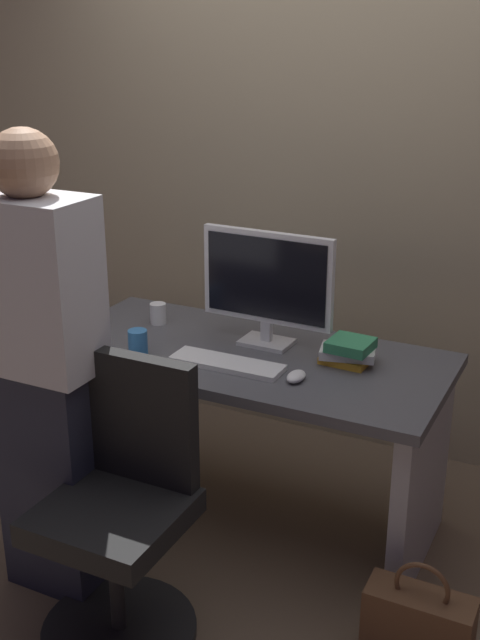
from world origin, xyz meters
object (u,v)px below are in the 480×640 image
Objects in this scene: office_chair at (123,516)px; cup_near_keyboard at (138,342)px; monitor at (267,282)px; desk at (246,404)px; book_stack at (348,351)px; mouse at (296,376)px; keyboard at (227,363)px; handbag at (418,627)px; person_at_desk at (43,371)px; cup_by_monitor at (158,313)px.

cup_near_keyboard is (-0.28, 0.55, 0.36)m from office_chair.
monitor is at bearing 37.78° from cup_near_keyboard.
book_stack reaches higher than desk.
office_chair reaches higher than mouse.
keyboard reaches higher than handbag.
book_stack is at bearing 129.33° from handbag.
handbag is at bearing -50.67° from book_stack.
person_at_desk is 3.81× the size of keyboard.
person_at_desk is at bearing 166.80° from office_chair.
cup_near_keyboard is at bearing 166.52° from handbag.
book_stack is (0.47, 0.82, 0.36)m from office_chair.
office_chair reaches higher than handbag.
monitor reaches higher than desk.
monitor is 0.55m from cup_near_keyboard.
cup_near_keyboard is (0.07, 0.47, -0.05)m from person_at_desk.
office_chair is 0.55m from person_at_desk.
person_at_desk is (-0.43, -0.66, 0.32)m from desk.
person_at_desk is 0.48m from cup_near_keyboard.
office_chair is at bearing -120.89° from mouse.
cup_near_keyboard reaches higher than desk.
person_at_desk is 0.79m from cup_by_monitor.
person_at_desk is 3.03× the size of monitor.
person_at_desk reaches higher than handbag.
desk is 15.47× the size of mouse.
mouse is 0.26m from book_stack.
monitor is at bearing 143.53° from handbag.
keyboard is at bearing -98.92° from monitor.
keyboard is (-0.01, -0.15, 0.23)m from desk.
cup_by_monitor is 0.39× the size of book_stack.
office_chair is (-0.08, -0.75, -0.09)m from desk.
office_chair is 0.72m from cup_near_keyboard.
book_stack reaches higher than mouse.
office_chair reaches higher than desk.
mouse is (0.70, 0.51, -0.08)m from person_at_desk.
book_stack is at bearing 60.26° from office_chair.
book_stack is at bearing 41.95° from person_at_desk.
person_at_desk is at bearing -129.87° from keyboard.
person_at_desk is 16.94× the size of cup_near_keyboard.
monitor is at bearing -1.09° from cup_by_monitor.
office_chair is at bearing -62.71° from cup_near_keyboard.
mouse is at bearing 149.91° from handbag.
cup_near_keyboard is (-0.36, -0.05, 0.04)m from keyboard.
book_stack is (0.86, -0.05, 0.01)m from cup_by_monitor.
cup_by_monitor is at bearing 114.29° from office_chair.
office_chair is 1.01m from book_stack.
person_at_desk is 16.39× the size of mouse.
keyboard is 0.36m from cup_near_keyboard.
cup_near_keyboard is 0.26× the size of handbag.
keyboard is at bearing -92.07° from desk.
book_stack is (0.39, 0.07, 0.27)m from desk.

